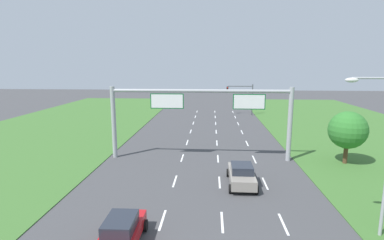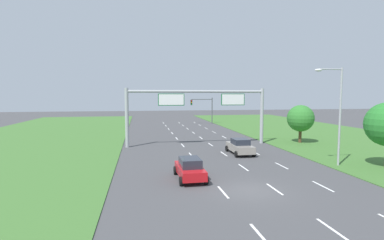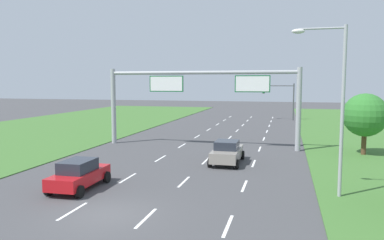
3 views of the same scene
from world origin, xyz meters
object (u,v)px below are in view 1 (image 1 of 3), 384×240
car_near_red (121,232)px  traffic_light_mast (242,94)px  street_lamp (383,144)px  car_lead_silver (241,175)px  roadside_tree_mid (348,130)px  sign_gantry (202,109)px

car_near_red → traffic_light_mast: traffic_light_mast is taller
car_near_red → traffic_light_mast: (9.83, 41.15, 3.07)m
traffic_light_mast → street_lamp: 39.45m
car_lead_silver → street_lamp: 10.04m
car_lead_silver → roadside_tree_mid: roadside_tree_mid is taller
street_lamp → car_near_red: bearing=-171.9°
sign_gantry → roadside_tree_mid: 13.41m
car_lead_silver → sign_gantry: sign_gantry is taller
street_lamp → car_lead_silver: bearing=134.0°
car_lead_silver → roadside_tree_mid: bearing=29.2°
sign_gantry → roadside_tree_mid: sign_gantry is taller
car_lead_silver → sign_gantry: size_ratio=0.25×
car_lead_silver → sign_gantry: (-3.27, 6.22, 4.08)m
car_lead_silver → street_lamp: street_lamp is taller
roadside_tree_mid → sign_gantry: bearing=177.3°
car_lead_silver → traffic_light_mast: bearing=84.7°
car_lead_silver → sign_gantry: bearing=117.8°
street_lamp → roadside_tree_mid: (3.71, 12.13, -1.90)m
car_lead_silver → traffic_light_mast: traffic_light_mast is taller
traffic_light_mast → street_lamp: (3.22, -39.30, 1.21)m
roadside_tree_mid → car_near_red: bearing=-140.2°
car_lead_silver → traffic_light_mast: (3.09, 32.75, 3.06)m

